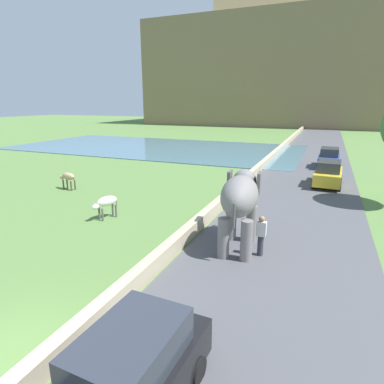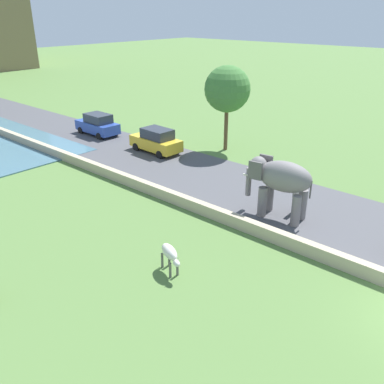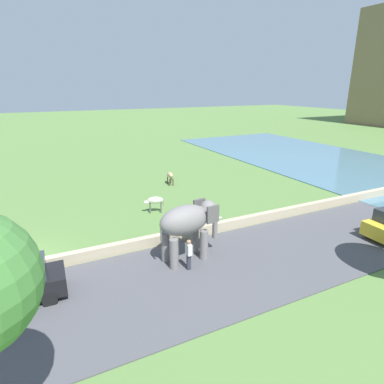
% 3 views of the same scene
% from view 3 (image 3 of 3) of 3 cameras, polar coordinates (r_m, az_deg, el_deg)
% --- Properties ---
extents(ground_plane, '(220.00, 220.00, 0.00)m').
position_cam_3_polar(ground_plane, '(18.83, -28.33, -11.07)').
color(ground_plane, '#567A3D').
extents(road_surface, '(7.00, 120.00, 0.06)m').
position_cam_3_polar(road_surface, '(23.50, 29.06, -5.40)').
color(road_surface, '#4C4C51').
rests_on(road_surface, ground).
extents(barrier_wall, '(0.40, 110.00, 0.61)m').
position_cam_3_polar(barrier_wall, '(24.11, 19.11, -2.77)').
color(barrier_wall, tan).
rests_on(barrier_wall, ground).
extents(lake, '(36.00, 18.00, 0.08)m').
position_cam_3_polar(lake, '(44.48, 18.61, 6.23)').
color(lake, slate).
rests_on(lake, ground).
extents(elephant, '(1.71, 3.54, 2.99)m').
position_cam_3_polar(elephant, '(16.16, -0.62, -5.45)').
color(elephant, slate).
rests_on(elephant, ground).
extents(person_beside_elephant, '(0.36, 0.22, 1.63)m').
position_cam_3_polar(person_beside_elephant, '(15.72, -0.58, -10.89)').
color(person_beside_elephant, '#33333D').
rests_on(person_beside_elephant, ground).
extents(car_black, '(1.92, 4.06, 1.80)m').
position_cam_3_polar(car_black, '(15.39, -28.84, -13.96)').
color(car_black, black).
rests_on(car_black, ground).
extents(cow_white, '(0.82, 1.41, 1.15)m').
position_cam_3_polar(cow_white, '(22.84, -6.60, -1.59)').
color(cow_white, silver).
rests_on(cow_white, ground).
extents(cow_tan, '(1.42, 0.59, 1.15)m').
position_cam_3_polar(cow_tan, '(29.28, -3.89, 2.92)').
color(cow_tan, tan).
rests_on(cow_tan, ground).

